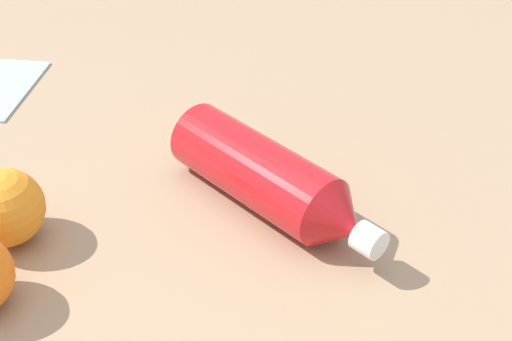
% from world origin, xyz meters
% --- Properties ---
extents(ground_plane, '(2.40, 2.40, 0.00)m').
position_xyz_m(ground_plane, '(0.00, 0.00, 0.00)').
color(ground_plane, '#9E7F60').
extents(water_bottle, '(0.17, 0.25, 0.07)m').
position_xyz_m(water_bottle, '(0.03, 0.01, 0.04)').
color(water_bottle, red).
rests_on(water_bottle, ground_plane).
extents(orange_0, '(0.08, 0.08, 0.08)m').
position_xyz_m(orange_0, '(0.15, -0.21, 0.04)').
color(orange_0, orange).
rests_on(orange_0, ground_plane).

